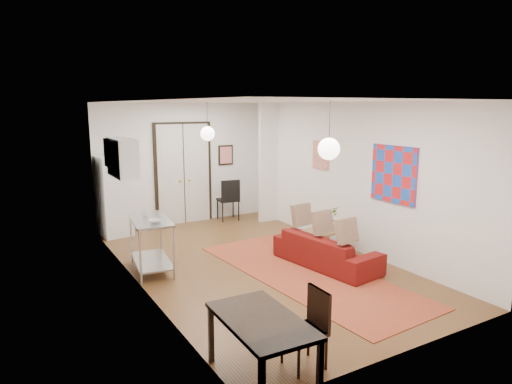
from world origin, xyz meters
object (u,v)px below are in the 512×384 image
kitchen_counter (151,237)px  dining_chair_far (300,321)px  coffee_table (323,233)px  dining_chair_near (300,321)px  dining_table (261,326)px  fridge (114,196)px  sofa (326,250)px  black_side_chair (226,195)px

kitchen_counter → dining_chair_far: size_ratio=1.49×
coffee_table → dining_chair_far: (-2.68, -2.97, 0.10)m
dining_chair_near → dining_table: bearing=-79.0°
dining_table → dining_chair_near: size_ratio=1.48×
coffee_table → dining_chair_near: 4.00m
fridge → dining_chair_near: size_ratio=2.03×
sofa → dining_chair_far: 3.23m
sofa → fridge: (-2.79, 3.89, 0.59)m
kitchen_counter → black_side_chair: (2.77, 2.68, 0.01)m
sofa → black_side_chair: black_side_chair is taller
dining_table → dining_chair_near: bearing=8.9°
sofa → dining_table: size_ratio=1.56×
kitchen_counter → dining_chair_near: size_ratio=1.49×
kitchen_counter → fridge: bearing=98.3°
fridge → dining_chair_far: size_ratio=2.03×
sofa → fridge: size_ratio=1.14×
kitchen_counter → dining_chair_far: (0.53, -3.64, -0.11)m
coffee_table → black_side_chair: size_ratio=1.09×
kitchen_counter → fridge: 2.59m
fridge → black_side_chair: bearing=-5.6°
dining_chair_near → dining_chair_far: same height
black_side_chair → fridge: bearing=10.1°
dining_chair_far → coffee_table: bearing=140.0°
dining_table → dining_chair_far: size_ratio=1.48×
coffee_table → dining_table: size_ratio=0.88×
dining_chair_near → kitchen_counter: bearing=-169.6°
sofa → coffee_table: sofa is taller
sofa → dining_chair_far: size_ratio=2.32×
dining_table → black_side_chair: size_ratio=1.24×
dining_chair_far → kitchen_counter: bearing=-169.6°
sofa → dining_chair_near: 3.23m
coffee_table → kitchen_counter: (-3.21, 0.67, 0.21)m
fridge → dining_table: fridge is taller
black_side_chair → coffee_table: bearing=105.5°
sofa → dining_chair_near: dining_chair_near is taller
coffee_table → dining_chair_far: 4.00m
fridge → dining_table: (-0.00, -6.30, -0.26)m
kitchen_counter → dining_chair_far: 3.68m
sofa → kitchen_counter: (-2.77, 1.32, 0.31)m
dining_table → dining_chair_far: 0.56m
dining_table → sofa: bearing=40.8°
fridge → dining_chair_near: 6.25m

